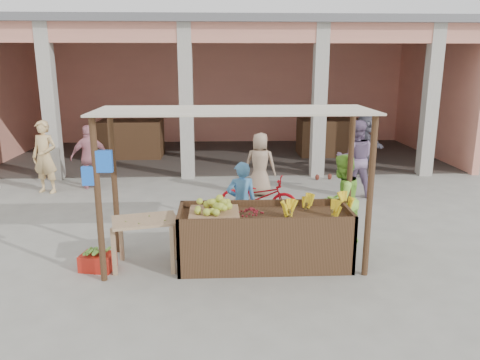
{
  "coord_description": "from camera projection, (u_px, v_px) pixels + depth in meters",
  "views": [
    {
      "loc": [
        -0.2,
        -6.7,
        3.07
      ],
      "look_at": [
        0.19,
        1.2,
        1.04
      ],
      "focal_mm": 35.0,
      "sensor_mm": 36.0,
      "label": 1
    }
  ],
  "objects": [
    {
      "name": "side_table",
      "position": [
        145.0,
        228.0,
        7.02
      ],
      "size": [
        1.07,
        0.83,
        0.77
      ],
      "rotation": [
        0.0,
        0.0,
        0.23
      ],
      "color": "tan",
      "rests_on": "ground"
    },
    {
      "name": "berry_heap",
      "position": [
        251.0,
        211.0,
        7.01
      ],
      "size": [
        0.48,
        0.39,
        0.15
      ],
      "primitive_type": "ellipsoid",
      "color": "maroon",
      "rests_on": "fruit_stall"
    },
    {
      "name": "shopper_d",
      "position": [
        365.0,
        143.0,
        12.65
      ],
      "size": [
        0.69,
        1.67,
        1.8
      ],
      "primitive_type": "imported",
      "rotation": [
        0.0,
        0.0,
        1.57
      ],
      "color": "#504D5B",
      "rests_on": "ground"
    },
    {
      "name": "motorcycle",
      "position": [
        259.0,
        196.0,
        9.37
      ],
      "size": [
        1.03,
        1.76,
        0.87
      ],
      "primitive_type": "imported",
      "rotation": [
        0.0,
        0.0,
        1.28
      ],
      "color": "#A2060F",
      "rests_on": "ground"
    },
    {
      "name": "papaya_pile",
      "position": [
        144.0,
        213.0,
        6.96
      ],
      "size": [
        0.73,
        0.42,
        0.21
      ],
      "primitive_type": null,
      "color": "#488B2D",
      "rests_on": "side_table"
    },
    {
      "name": "produce_sacks",
      "position": [
        324.0,
        169.0,
        12.34
      ],
      "size": [
        0.78,
        0.49,
        0.59
      ],
      "color": "maroon",
      "rests_on": "ground"
    },
    {
      "name": "market_building",
      "position": [
        224.0,
        72.0,
        15.23
      ],
      "size": [
        14.4,
        6.4,
        4.2
      ],
      "color": "#EC947B",
      "rests_on": "ground"
    },
    {
      "name": "plantain_bundle",
      "position": [
        97.0,
        252.0,
        7.0
      ],
      "size": [
        0.36,
        0.25,
        0.07
      ],
      "primitive_type": null,
      "color": "#5C9134",
      "rests_on": "red_crate"
    },
    {
      "name": "stall_awning",
      "position": [
        230.0,
        138.0,
        6.82
      ],
      "size": [
        4.09,
        1.35,
        2.39
      ],
      "color": "#523420",
      "rests_on": "ground"
    },
    {
      "name": "vendor_blue",
      "position": [
        241.0,
        200.0,
        7.99
      ],
      "size": [
        0.62,
        0.49,
        1.52
      ],
      "primitive_type": "imported",
      "rotation": [
        0.0,
        0.0,
        3.28
      ],
      "color": "#4584BE",
      "rests_on": "ground"
    },
    {
      "name": "fruit_stall",
      "position": [
        264.0,
        240.0,
        7.18
      ],
      "size": [
        2.6,
        0.95,
        0.8
      ],
      "primitive_type": "cube",
      "color": "#523420",
      "rests_on": "ground"
    },
    {
      "name": "ground",
      "position": [
        232.0,
        264.0,
        7.25
      ],
      "size": [
        60.0,
        60.0,
        0.0
      ],
      "primitive_type": "plane",
      "color": "gray",
      "rests_on": "ground"
    },
    {
      "name": "melon_tray",
      "position": [
        214.0,
        209.0,
        7.07
      ],
      "size": [
        0.75,
        0.65,
        0.2
      ],
      "color": "#A07653",
      "rests_on": "fruit_stall"
    },
    {
      "name": "shopper_c",
      "position": [
        260.0,
        161.0,
        10.76
      ],
      "size": [
        0.91,
        0.72,
        1.64
      ],
      "primitive_type": "imported",
      "rotation": [
        0.0,
        0.0,
        2.85
      ],
      "color": "tan",
      "rests_on": "ground"
    },
    {
      "name": "red_crate",
      "position": [
        98.0,
        262.0,
        7.04
      ],
      "size": [
        0.54,
        0.44,
        0.25
      ],
      "primitive_type": "cube",
      "rotation": [
        0.0,
        0.0,
        -0.21
      ],
      "color": "red",
      "rests_on": "ground"
    },
    {
      "name": "banana_heap",
      "position": [
        316.0,
        207.0,
        7.14
      ],
      "size": [
        1.09,
        0.59,
        0.2
      ],
      "primitive_type": null,
      "color": "yellow",
      "rests_on": "fruit_stall"
    },
    {
      "name": "vendor_green",
      "position": [
        341.0,
        197.0,
        7.89
      ],
      "size": [
        0.91,
        0.83,
        1.65
      ],
      "primitive_type": "imported",
      "rotation": [
        0.0,
        0.0,
        3.75
      ],
      "color": "#8DD943",
      "rests_on": "ground"
    },
    {
      "name": "shopper_e",
      "position": [
        45.0,
        155.0,
        11.01
      ],
      "size": [
        0.79,
        0.68,
        1.8
      ],
      "primitive_type": "imported",
      "rotation": [
        0.0,
        0.0,
        -0.29
      ],
      "color": "#E0B878",
      "rests_on": "ground"
    },
    {
      "name": "shopper_b",
      "position": [
        90.0,
        155.0,
        11.41
      ],
      "size": [
        1.11,
        0.86,
        1.67
      ],
      "primitive_type": "imported",
      "rotation": [
        0.0,
        0.0,
        3.54
      ],
      "color": "#CB7F8D",
      "rests_on": "ground"
    },
    {
      "name": "shopper_f",
      "position": [
        355.0,
        155.0,
        10.72
      ],
      "size": [
        1.01,
        0.68,
        1.93
      ],
      "primitive_type": "imported",
      "rotation": [
        0.0,
        0.0,
        2.99
      ],
      "color": "slate",
      "rests_on": "ground"
    }
  ]
}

